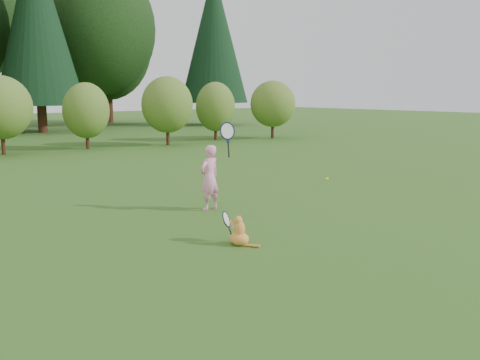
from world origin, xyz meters
TOP-DOWN VIEW (x-y plane):
  - ground at (0.00, 0.00)m, footprint 100.00×100.00m
  - shrub_row at (0.00, 13.00)m, footprint 28.00×3.00m
  - child at (0.24, 1.74)m, footprint 0.72×0.47m
  - cat at (-0.83, -0.43)m, footprint 0.33×0.65m
  - tennis_ball at (1.39, -0.15)m, footprint 0.06×0.06m

SIDE VIEW (x-z plane):
  - ground at x=0.00m, z-range 0.00..0.00m
  - cat at x=-0.83m, z-range -0.07..0.53m
  - child at x=0.24m, z-range -0.28..1.58m
  - tennis_ball at x=1.39m, z-range 0.69..0.75m
  - shrub_row at x=0.00m, z-range 0.00..2.80m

